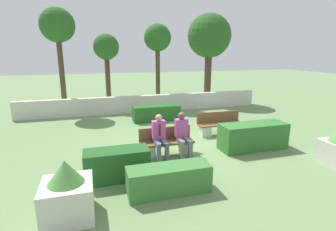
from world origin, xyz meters
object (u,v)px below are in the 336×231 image
Objects in this scene: person_seated_man at (160,135)px; person_seated_woman at (182,132)px; planter_corner_right at (67,194)px; tree_rightmost at (209,37)px; bench_left_side at (220,126)px; tree_center_right at (158,40)px; bench_front at (167,145)px; tree_leftmost at (57,28)px; tree_center_left at (106,49)px.

person_seated_woman is (0.70, 0.00, 0.01)m from person_seated_man.
planter_corner_right is at bearing -135.99° from person_seated_man.
tree_rightmost reaches higher than planter_corner_right.
tree_center_right is (-0.98, 5.67, 3.34)m from bench_left_side.
bench_left_side is at bearing -80.19° from tree_center_right.
bench_front is 0.32× the size of tree_leftmost.
tree_center_left is at bearing 96.64° from person_seated_man.
tree_center_right is at bearing 81.42° from person_seated_woman.
tree_center_right is at bearing 1.84° from tree_leftmost.
tree_leftmost is 1.28× the size of tree_center_left.
tree_rightmost is at bearing 70.64° from bench_left_side.
tree_center_left is 0.88× the size of tree_center_right.
tree_leftmost is at bearing 114.24° from person_seated_man.
tree_rightmost is at bearing 9.53° from tree_center_right.
bench_left_side is 7.77m from tree_center_left.
bench_left_side is (2.52, 1.40, 0.01)m from bench_front.
tree_center_left is at bearing 98.61° from bench_front.
person_seated_woman is (-2.07, -1.54, 0.41)m from bench_left_side.
tree_leftmost is at bearing -162.35° from tree_center_left.
person_seated_man is 0.25× the size of tree_rightmost.
bench_front and bench_left_side have the same top height.
bench_left_side is 6.44m from planter_corner_right.
planter_corner_right is (-2.39, -2.31, -0.20)m from person_seated_man.
bench_left_side is at bearing -42.83° from tree_leftmost.
person_seated_woman is 0.25× the size of tree_rightmost.
planter_corner_right is at bearing -98.38° from tree_center_left.
tree_center_right is at bearing -11.78° from tree_center_left.
tree_leftmost is (-3.17, 7.05, 3.45)m from person_seated_man.
tree_leftmost reaches higher than bench_left_side.
tree_leftmost is (-3.42, 6.91, 3.85)m from bench_front.
bench_left_side is 1.50× the size of planter_corner_right.
tree_center_right is (2.70, -0.56, 0.50)m from tree_center_left.
person_seated_woman is at bearing 0.23° from person_seated_man.
person_seated_man is at bearing -65.76° from tree_leftmost.
tree_leftmost is at bearing -178.16° from tree_center_right.
tree_rightmost is (5.09, 7.76, 3.17)m from person_seated_man.
tree_center_left is 6.04m from tree_rightmost.
tree_rightmost is (2.32, 6.22, 3.57)m from bench_left_side.
tree_leftmost is at bearing 138.26° from bench_left_side.
bench_left_side is 0.39× the size of tree_center_right.
tree_leftmost is at bearing -175.07° from tree_rightmost.
planter_corner_right is 10.86m from tree_center_right.
bench_front is at bearing 28.64° from person_seated_man.
bench_left_side is 8.97m from tree_leftmost.
tree_center_right is at bearing -170.47° from tree_rightmost.
person_seated_woman is 0.26× the size of tree_leftmost.
tree_center_right is at bearing 76.04° from person_seated_man.
person_seated_man is at bearing 44.01° from planter_corner_right.
bench_front is at bearing -102.29° from tree_center_right.
tree_leftmost reaches higher than bench_front.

